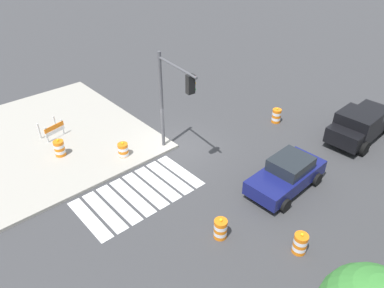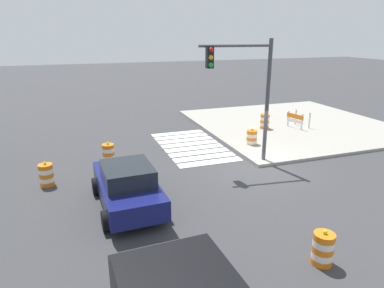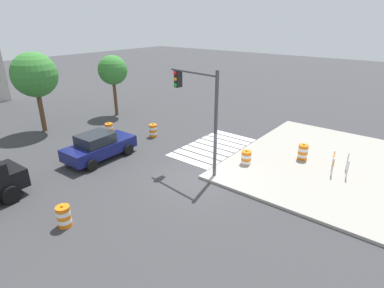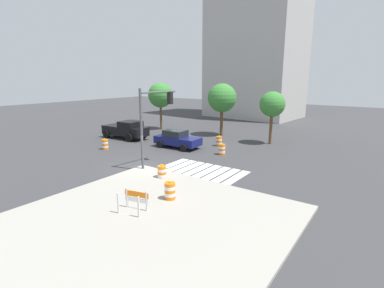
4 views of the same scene
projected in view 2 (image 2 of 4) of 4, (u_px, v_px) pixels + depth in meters
The scene contains 11 objects.
ground_plane at pixel (258, 168), 15.69m from camera, with size 120.00×120.00×0.00m, color #38383A.
sidewalk_corner at pixel (292, 124), 22.95m from camera, with size 12.00×12.00×0.15m, color #9E998E.
crosswalk_stripes at pixel (192, 146), 18.71m from camera, with size 5.85×3.20×0.02m.
sports_car at pixel (127, 185), 11.98m from camera, with size 4.36×2.25×1.63m.
traffic_barrel_near_corner at pixel (252, 138), 18.54m from camera, with size 0.56×0.56×1.02m.
traffic_barrel_crosswalk_end at pixel (46, 175), 13.78m from camera, with size 0.56×0.56×1.02m.
traffic_barrel_median_near at pixel (323, 249), 9.08m from camera, with size 0.56×0.56×1.02m.
traffic_barrel_median_far at pixel (108, 153), 16.23m from camera, with size 0.56×0.56×1.02m.
traffic_barrel_on_sidewalk at pixel (265, 121), 21.53m from camera, with size 0.56×0.56×1.02m.
construction_barricade at pixel (297, 119), 21.65m from camera, with size 1.38×1.04×1.00m.
traffic_light_pole at pixel (245, 80), 14.97m from camera, with size 0.61×3.27×5.50m.
Camera 2 is at (-12.76, 7.70, 5.87)m, focal length 32.27 mm.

